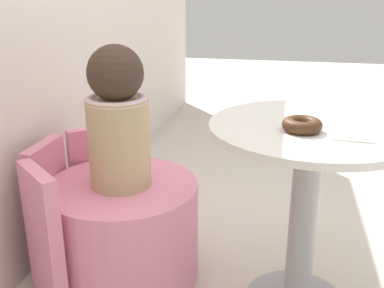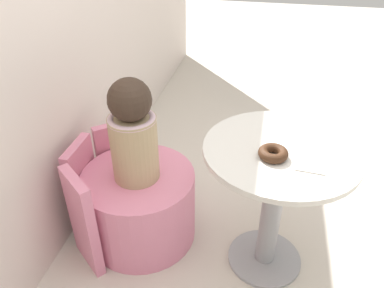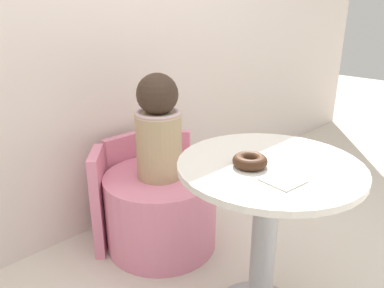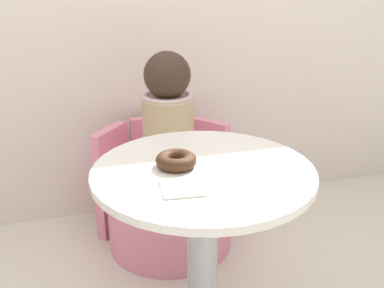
{
  "view_description": "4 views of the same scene",
  "coord_description": "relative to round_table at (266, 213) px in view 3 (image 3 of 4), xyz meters",
  "views": [
    {
      "loc": [
        -1.43,
        0.09,
        1.15
      ],
      "look_at": [
        0.04,
        0.41,
        0.61
      ],
      "focal_mm": 42.0,
      "sensor_mm": 36.0,
      "label": 1
    },
    {
      "loc": [
        -1.36,
        0.1,
        1.62
      ],
      "look_at": [
        0.02,
        0.39,
        0.69
      ],
      "focal_mm": 35.0,
      "sensor_mm": 36.0,
      "label": 2
    },
    {
      "loc": [
        -1.06,
        -0.69,
        1.26
      ],
      "look_at": [
        0.03,
        0.41,
        0.68
      ],
      "focal_mm": 35.0,
      "sensor_mm": 36.0,
      "label": 3
    },
    {
      "loc": [
        -0.35,
        -1.18,
        1.28
      ],
      "look_at": [
        0.09,
        0.33,
        0.66
      ],
      "focal_mm": 42.0,
      "sensor_mm": 36.0,
      "label": 4
    }
  ],
  "objects": [
    {
      "name": "booth_backrest",
      "position": [
        0.05,
        0.94,
        -0.23
      ],
      "size": [
        0.7,
        0.25,
        0.56
      ],
      "color": "pink",
      "rests_on": "ground_plane"
    },
    {
      "name": "back_wall",
      "position": [
        -0.03,
        1.13,
        0.69
      ],
      "size": [
        6.0,
        0.06,
        2.4
      ],
      "color": "silver",
      "rests_on": "ground_plane"
    },
    {
      "name": "tub_chair",
      "position": [
        0.05,
        0.7,
        -0.3
      ],
      "size": [
        0.6,
        0.6,
        0.42
      ],
      "color": "pink",
      "rests_on": "ground_plane"
    },
    {
      "name": "round_table",
      "position": [
        0.0,
        0.0,
        0.0
      ],
      "size": [
        0.68,
        0.68,
        0.72
      ],
      "color": "#99999E",
      "rests_on": "ground_plane"
    },
    {
      "name": "child_figure",
      "position": [
        0.05,
        0.7,
        0.17
      ],
      "size": [
        0.24,
        0.24,
        0.54
      ],
      "color": "tan",
      "rests_on": "tub_chair"
    },
    {
      "name": "donut",
      "position": [
        -0.08,
        0.04,
        0.23
      ],
      "size": [
        0.13,
        0.13,
        0.04
      ],
      "color": "#3D2314",
      "rests_on": "round_table"
    },
    {
      "name": "paper_napkin",
      "position": [
        -0.1,
        -0.12,
        0.21
      ],
      "size": [
        0.13,
        0.13,
        0.01
      ],
      "color": "silver",
      "rests_on": "round_table"
    }
  ]
}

